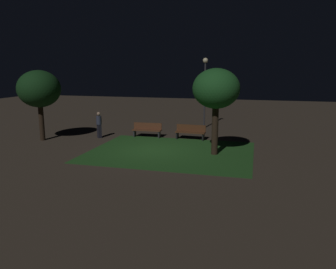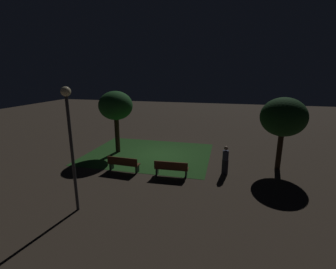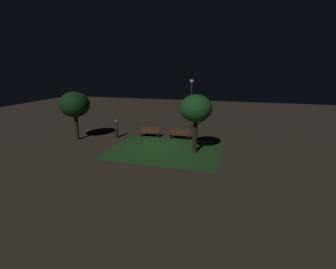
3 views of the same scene
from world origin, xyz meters
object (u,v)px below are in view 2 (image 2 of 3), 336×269
bench_front_left (123,163)px  pedestrian (225,160)px  tree_tall_center (283,117)px  bench_front_right (171,168)px  tree_right_canopy (116,106)px  lamp_post_path_center (70,131)px

bench_front_left → pedestrian: size_ratio=1.13×
tree_tall_center → pedestrian: size_ratio=2.57×
bench_front_right → tree_tall_center: bearing=23.6°
tree_right_canopy → tree_tall_center: size_ratio=1.03×
lamp_post_path_center → pedestrian: 8.03m
tree_right_canopy → lamp_post_path_center: size_ratio=0.86×
bench_front_left → tree_right_canopy: (-1.84, 3.16, 2.74)m
bench_front_left → tree_right_canopy: tree_right_canopy is taller
pedestrian → lamp_post_path_center: bearing=-138.6°
tree_right_canopy → lamp_post_path_center: bearing=-77.2°
lamp_post_path_center → pedestrian: bearing=41.4°
tree_tall_center → lamp_post_path_center: (-8.70, -6.57, 0.29)m
tree_tall_center → lamp_post_path_center: 10.90m
bench_front_right → tree_tall_center: (5.75, 2.51, 2.55)m
bench_front_right → bench_front_left: bearing=180.0°
bench_front_right → lamp_post_path_center: 5.77m
bench_front_left → tree_tall_center: size_ratio=0.44×
tree_right_canopy → pedestrian: size_ratio=2.64×
tree_right_canopy → pedestrian: (7.37, -2.17, -2.37)m
bench_front_left → tree_right_canopy: bearing=120.2°
lamp_post_path_center → tree_tall_center: bearing=37.1°
tree_right_canopy → lamp_post_path_center: (1.64, -7.22, 0.09)m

